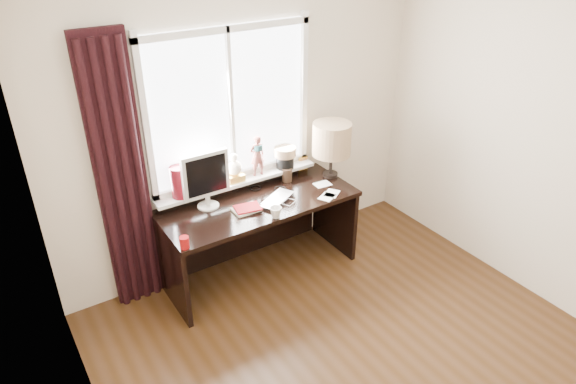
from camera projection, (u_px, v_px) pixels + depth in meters
wall_back at (246, 125)px, 4.42m from camera, size 3.50×0.00×2.60m
wall_left at (107, 359)px, 2.12m from camera, size 0.00×4.00×2.60m
laptop at (277, 199)px, 4.36m from camera, size 0.43×0.38×0.03m
mug at (276, 212)px, 4.11m from camera, size 0.13×0.13×0.10m
red_cup at (184, 242)px, 3.74m from camera, size 0.07×0.07×0.09m
window at (234, 130)px, 4.31m from camera, size 1.52×0.21×1.40m
curtain at (122, 181)px, 3.90m from camera, size 0.38×0.09×2.25m
desk at (254, 220)px, 4.55m from camera, size 1.70×0.70×0.75m
monitor at (206, 177)px, 4.15m from camera, size 0.40×0.18×0.49m
notebook_stack at (247, 209)px, 4.22m from camera, size 0.24×0.19×0.03m
brush_holder at (287, 175)px, 4.66m from camera, size 0.09×0.09×0.25m
icon_frame at (303, 163)px, 4.87m from camera, size 0.10×0.02×0.13m
table_lamp at (332, 140)px, 4.61m from camera, size 0.35×0.35×0.52m
loose_papers at (327, 191)px, 4.51m from camera, size 0.27×0.35×0.00m
desk_cables at (271, 193)px, 4.48m from camera, size 0.31×0.41×0.01m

